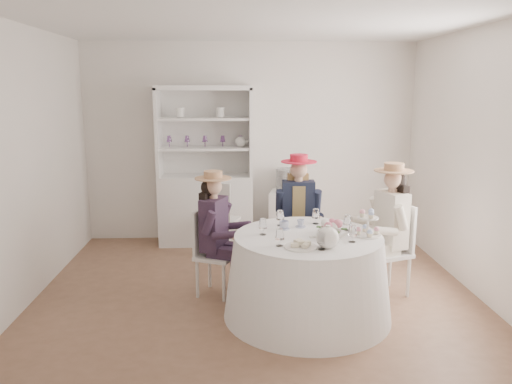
{
  "coord_description": "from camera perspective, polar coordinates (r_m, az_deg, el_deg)",
  "views": [
    {
      "loc": [
        -0.22,
        -4.87,
        2.09
      ],
      "look_at": [
        0.0,
        0.1,
        1.05
      ],
      "focal_mm": 35.0,
      "sensor_mm": 36.0,
      "label": 1
    }
  ],
  "objects": [
    {
      "name": "hatbox",
      "position": [
        6.74,
        3.64,
        1.32
      ],
      "size": [
        0.41,
        0.41,
        0.31
      ],
      "primitive_type": "cylinder",
      "rotation": [
        0.0,
        0.0,
        0.4
      ],
      "color": "black",
      "rests_on": "side_table"
    },
    {
      "name": "teacup_a",
      "position": [
        4.74,
        3.24,
        -3.86
      ],
      "size": [
        0.11,
        0.11,
        0.07
      ],
      "primitive_type": "imported",
      "rotation": [
        0.0,
        0.0,
        0.25
      ],
      "color": "white",
      "rests_on": "tea_table"
    },
    {
      "name": "stemware_set",
      "position": [
        4.55,
        6.01,
        -4.05
      ],
      "size": [
        0.88,
        0.88,
        0.15
      ],
      "color": "white",
      "rests_on": "tea_table"
    },
    {
      "name": "wall_back",
      "position": [
        6.91,
        -0.69,
        5.66
      ],
      "size": [
        4.5,
        0.0,
        4.5
      ],
      "primitive_type": "plane",
      "rotation": [
        1.57,
        0.0,
        0.0
      ],
      "color": "white",
      "rests_on": "ground"
    },
    {
      "name": "sandwich_plate",
      "position": [
        4.22,
        5.14,
        -6.16
      ],
      "size": [
        0.28,
        0.28,
        0.06
      ],
      "rotation": [
        0.0,
        0.0,
        0.34
      ],
      "color": "white",
      "rests_on": "tea_table"
    },
    {
      "name": "hutch",
      "position": [
        6.78,
        -5.72,
        0.39
      ],
      "size": [
        1.31,
        0.61,
        2.12
      ],
      "rotation": [
        0.0,
        0.0,
        0.12
      ],
      "color": "silver",
      "rests_on": "ground"
    },
    {
      "name": "table_teapot",
      "position": [
        4.23,
        8.22,
        -5.18
      ],
      "size": [
        0.27,
        0.19,
        0.2
      ],
      "rotation": [
        0.0,
        0.0,
        0.18
      ],
      "color": "white",
      "rests_on": "tea_table"
    },
    {
      "name": "cupcake_stand",
      "position": [
        4.63,
        12.63,
        -3.85
      ],
      "size": [
        0.25,
        0.25,
        0.23
      ],
      "rotation": [
        0.0,
        0.0,
        -0.1
      ],
      "color": "white",
      "rests_on": "tea_table"
    },
    {
      "name": "teacup_c",
      "position": [
        4.74,
        8.71,
        -4.02
      ],
      "size": [
        0.09,
        0.09,
        0.06
      ],
      "primitive_type": "imported",
      "rotation": [
        0.0,
        0.0,
        -0.14
      ],
      "color": "white",
      "rests_on": "tea_table"
    },
    {
      "name": "ceiling",
      "position": [
        4.91,
        0.05,
        18.94
      ],
      "size": [
        4.5,
        4.5,
        0.0
      ],
      "primitive_type": "plane",
      "rotation": [
        3.14,
        0.0,
        0.0
      ],
      "color": "white",
      "rests_on": "wall_back"
    },
    {
      "name": "guest_left",
      "position": [
        5.04,
        -4.6,
        -3.92
      ],
      "size": [
        0.54,
        0.49,
        1.29
      ],
      "rotation": [
        0.0,
        0.0,
        1.18
      ],
      "color": "silver",
      "rests_on": "ground"
    },
    {
      "name": "side_table",
      "position": [
        6.85,
        3.58,
        -2.89
      ],
      "size": [
        0.54,
        0.54,
        0.71
      ],
      "primitive_type": "cube",
      "rotation": [
        0.0,
        0.0,
        -0.2
      ],
      "color": "silver",
      "rests_on": "ground"
    },
    {
      "name": "spare_chair",
      "position": [
        6.28,
        -4.22,
        -2.77
      ],
      "size": [
        0.5,
        0.5,
        0.96
      ],
      "rotation": [
        0.0,
        0.0,
        2.8
      ],
      "color": "silver",
      "rests_on": "ground"
    },
    {
      "name": "flower_bowl",
      "position": [
        4.52,
        8.35,
        -4.85
      ],
      "size": [
        0.29,
        0.29,
        0.05
      ],
      "primitive_type": "imported",
      "rotation": [
        0.0,
        0.0,
        -0.4
      ],
      "color": "white",
      "rests_on": "tea_table"
    },
    {
      "name": "tea_table",
      "position": [
        4.7,
        5.88,
        -9.51
      ],
      "size": [
        1.55,
        1.55,
        0.78
      ],
      "rotation": [
        0.0,
        0.0,
        0.25
      ],
      "color": "white",
      "rests_on": "ground"
    },
    {
      "name": "flower_arrangement",
      "position": [
        4.6,
        8.61,
        -3.68
      ],
      "size": [
        0.2,
        0.2,
        0.07
      ],
      "rotation": [
        0.0,
        0.0,
        0.37
      ],
      "color": "#D76B83",
      "rests_on": "tea_table"
    },
    {
      "name": "guest_right",
      "position": [
        5.21,
        14.96,
        -3.29
      ],
      "size": [
        0.56,
        0.52,
        1.37
      ],
      "rotation": [
        0.0,
        0.0,
        -1.24
      ],
      "color": "silver",
      "rests_on": "ground"
    },
    {
      "name": "guest_mid",
      "position": [
        5.54,
        4.84,
        -1.9
      ],
      "size": [
        0.5,
        0.52,
        1.38
      ],
      "rotation": [
        0.0,
        0.0,
        -0.05
      ],
      "color": "silver",
      "rests_on": "ground"
    },
    {
      "name": "wall_right",
      "position": [
        5.51,
        24.16,
        3.05
      ],
      "size": [
        0.0,
        4.5,
        4.5
      ],
      "primitive_type": "plane",
      "rotation": [
        1.57,
        0.0,
        -1.57
      ],
      "color": "white",
      "rests_on": "ground"
    },
    {
      "name": "teacup_b",
      "position": [
        4.82,
        5.12,
        -3.64
      ],
      "size": [
        0.09,
        0.09,
        0.07
      ],
      "primitive_type": "imported",
      "rotation": [
        0.0,
        0.0,
        0.41
      ],
      "color": "white",
      "rests_on": "tea_table"
    },
    {
      "name": "wall_front",
      "position": [
        2.97,
        1.77,
        -2.61
      ],
      "size": [
        4.5,
        0.0,
        4.5
      ],
      "primitive_type": "plane",
      "rotation": [
        -1.57,
        0.0,
        0.0
      ],
      "color": "white",
      "rests_on": "ground"
    },
    {
      "name": "wall_left",
      "position": [
        5.33,
        -24.92,
        2.72
      ],
      "size": [
        0.0,
        4.5,
        4.5
      ],
      "primitive_type": "plane",
      "rotation": [
        1.57,
        0.0,
        1.57
      ],
      "color": "white",
      "rests_on": "ground"
    },
    {
      "name": "ground",
      "position": [
        5.31,
        0.05,
        -11.4
      ],
      "size": [
        4.5,
        4.5,
        0.0
      ],
      "primitive_type": "plane",
      "color": "brown",
      "rests_on": "ground"
    }
  ]
}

